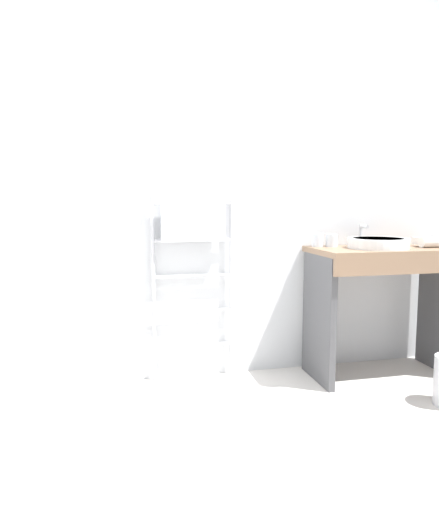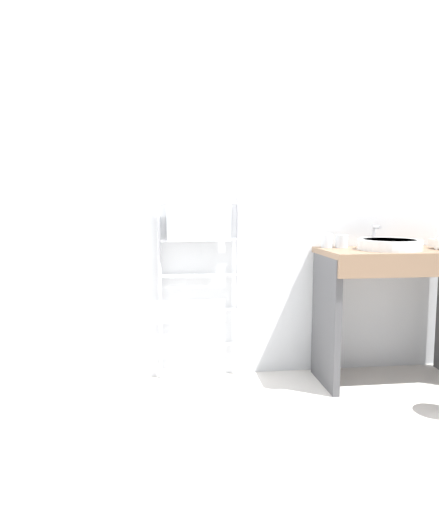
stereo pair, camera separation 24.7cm
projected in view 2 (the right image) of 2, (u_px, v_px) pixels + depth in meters
The scene contains 9 objects.
ground_plane at pixel (267, 485), 1.80m from camera, with size 12.00×12.00×0.00m, color silver.
wall_back at pixel (226, 167), 2.90m from camera, with size 3.22×0.12×2.68m, color silver.
toilet at pixel (14, 347), 2.47m from camera, with size 0.39×0.52×0.80m.
towel_radiator at pixel (199, 247), 2.83m from camera, with size 0.52×0.06×1.15m.
vanity_counter at pixel (395, 293), 2.80m from camera, with size 0.91×0.48×0.83m.
sink_basin at pixel (389, 244), 2.75m from camera, with size 0.37×0.37×0.06m.
faucet at pixel (375, 233), 2.94m from camera, with size 0.02×0.10×0.14m.
cup_near_wall at pixel (327, 241), 2.88m from camera, with size 0.08×0.08×0.09m.
cup_near_edge at pixel (342, 241), 2.87m from camera, with size 0.08×0.08×0.08m.
Camera 2 is at (-0.39, -1.66, 1.11)m, focal length 32.00 mm.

